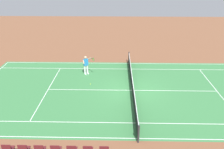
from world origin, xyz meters
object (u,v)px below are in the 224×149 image
(tennis_ball, at_px, (90,84))
(tennis_player_near, at_px, (86,64))
(tennis_net, at_px, (132,85))
(spectator_chair_5, at_px, (24,149))
(spectator_chair_6, at_px, (8,149))

(tennis_ball, bearing_deg, tennis_player_near, -74.41)
(tennis_net, xyz_separation_m, tennis_player_near, (3.82, -2.92, 0.44))
(tennis_player_near, bearing_deg, tennis_net, 142.57)
(tennis_net, xyz_separation_m, tennis_ball, (3.26, -0.93, -0.46))
(spectator_chair_5, bearing_deg, tennis_player_near, -100.09)
(tennis_ball, bearing_deg, spectator_chair_6, 68.72)
(tennis_player_near, xyz_separation_m, spectator_chair_5, (1.77, 9.95, -0.41))
(tennis_player_near, height_order, spectator_chair_6, tennis_player_near)
(tennis_player_near, relative_size, spectator_chair_5, 1.93)
(tennis_net, bearing_deg, tennis_player_near, -37.43)
(spectator_chair_5, bearing_deg, tennis_ball, -106.31)
(tennis_net, relative_size, spectator_chair_5, 13.30)
(tennis_net, height_order, tennis_player_near, tennis_player_near)
(tennis_player_near, distance_m, tennis_ball, 2.26)
(tennis_net, bearing_deg, tennis_ball, -15.85)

